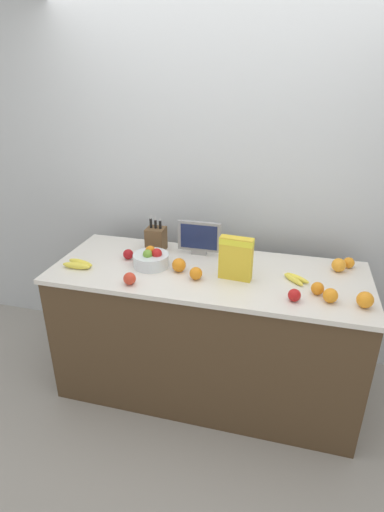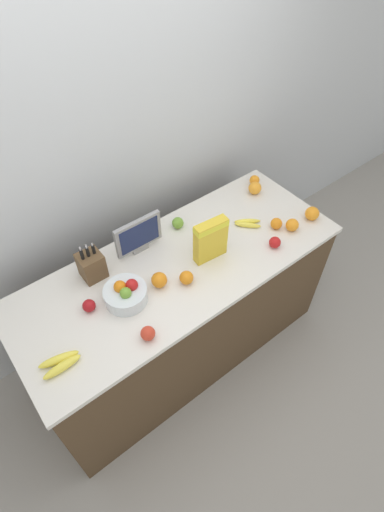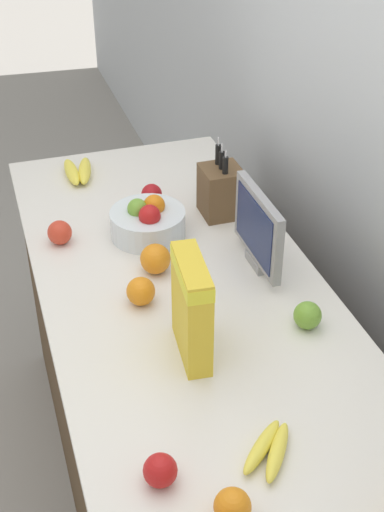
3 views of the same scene
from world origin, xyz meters
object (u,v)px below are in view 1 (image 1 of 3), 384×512
(fruit_bowl, at_px, (151,259))
(orange_front_center, at_px, (349,263))
(apple_leftmost, at_px, (128,254))
(banana_bunch_right, at_px, (296,279))
(apple_by_knife_block, at_px, (242,253))
(orange_near_bowl, at_px, (339,265))
(orange_mid_left, at_px, (365,300))
(orange_mid_right, at_px, (196,273))
(cereal_box, at_px, (236,256))
(orange_front_right, at_px, (330,296))
(apple_front, at_px, (130,279))
(orange_front_left, at_px, (179,265))
(knife_block, at_px, (156,239))
(orange_back_center, at_px, (318,288))
(small_monitor, at_px, (199,237))
(banana_bunch_left, at_px, (79,264))
(apple_near_bananas, at_px, (294,295))

(fruit_bowl, height_order, orange_front_center, fruit_bowl)
(fruit_bowl, distance_m, apple_leftmost, 0.20)
(banana_bunch_right, distance_m, apple_by_knife_block, 0.44)
(orange_near_bowl, bearing_deg, orange_mid_left, -75.50)
(apple_leftmost, height_order, orange_front_center, orange_front_center)
(orange_mid_right, bearing_deg, fruit_bowl, 162.05)
(cereal_box, distance_m, orange_mid_right, 0.26)
(orange_front_center, xyz_separation_m, orange_front_right, (-0.13, -0.47, 0.01))
(cereal_box, bearing_deg, apple_front, -153.18)
(apple_leftmost, relative_size, orange_front_left, 0.79)
(apple_leftmost, bearing_deg, orange_mid_left, -9.54)
(knife_block, relative_size, orange_front_right, 3.13)
(banana_bunch_right, bearing_deg, orange_front_right, -46.91)
(banana_bunch_right, xyz_separation_m, orange_front_left, (-0.71, -0.05, 0.03))
(orange_back_center, bearing_deg, banana_bunch_right, 133.51)
(small_monitor, bearing_deg, banana_bunch_right, -19.46)
(orange_front_left, bearing_deg, banana_bunch_left, -170.33)
(banana_bunch_left, bearing_deg, knife_block, 45.37)
(fruit_bowl, distance_m, orange_front_right, 1.10)
(orange_front_center, bearing_deg, banana_bunch_right, -139.60)
(cereal_box, bearing_deg, knife_block, 159.75)
(apple_leftmost, distance_m, orange_front_right, 1.29)
(cereal_box, xyz_separation_m, apple_leftmost, (-0.73, 0.09, -0.11))
(fruit_bowl, xyz_separation_m, apple_by_knife_block, (0.55, 0.28, -0.01))
(banana_bunch_left, distance_m, orange_front_right, 1.53)
(orange_front_right, relative_size, orange_mid_left, 0.91)
(fruit_bowl, height_order, orange_front_right, fruit_bowl)
(small_monitor, bearing_deg, apple_by_knife_block, 4.53)
(small_monitor, relative_size, cereal_box, 1.11)
(orange_mid_right, relative_size, orange_front_right, 0.97)
(apple_front, height_order, orange_mid_right, orange_mid_right)
(knife_block, distance_m, banana_bunch_left, 0.55)
(apple_by_knife_block, bearing_deg, orange_mid_right, -120.46)
(fruit_bowl, height_order, apple_near_bananas, fruit_bowl)
(small_monitor, bearing_deg, orange_near_bowl, -1.78)
(orange_near_bowl, bearing_deg, apple_front, -157.70)
(orange_near_bowl, bearing_deg, orange_front_right, -99.66)
(fruit_bowl, distance_m, orange_front_left, 0.20)
(fruit_bowl, bearing_deg, orange_mid_left, -8.24)
(banana_bunch_left, distance_m, orange_front_left, 0.65)
(fruit_bowl, height_order, orange_mid_left, fruit_bowl)
(fruit_bowl, distance_m, apple_near_bananas, 0.92)
(fruit_bowl, relative_size, orange_back_center, 3.17)
(orange_back_center, bearing_deg, apple_near_bananas, -138.96)
(orange_front_center, relative_size, orange_mid_left, 0.78)
(orange_front_left, bearing_deg, orange_front_center, 17.59)
(apple_by_knife_block, relative_size, orange_back_center, 1.00)
(apple_near_bananas, distance_m, apple_front, 0.94)
(orange_mid_right, relative_size, orange_mid_left, 0.87)
(apple_leftmost, bearing_deg, knife_block, 56.27)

